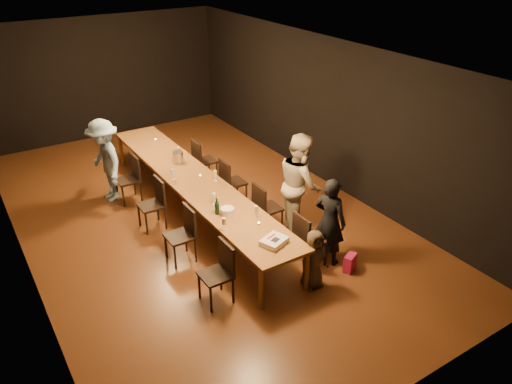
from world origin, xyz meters
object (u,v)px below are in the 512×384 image
man_blue (105,161)px  table (193,181)px  woman_tan (300,184)px  champagne_bottle (217,205)px  chair_left_1 (180,236)px  woman_birthday (330,221)px  birthday_cake (274,241)px  chair_right_0 (310,239)px  chair_left_3 (128,180)px  plate_stack (227,212)px  chair_right_2 (234,182)px  chair_left_2 (151,205)px  chair_left_0 (216,275)px  child (314,259)px  chair_right_1 (268,207)px  chair_right_3 (205,160)px  ice_bucket (178,157)px

man_blue → table: bearing=35.2°
woman_tan → champagne_bottle: size_ratio=5.77×
chair_left_1 → woman_birthday: bearing=-122.8°
birthday_cake → woman_birthday: bearing=-16.7°
chair_right_0 → table: bearing=-160.5°
chair_right_0 → chair_left_3: same height
woman_birthday → plate_stack: bearing=30.6°
chair_right_0 → champagne_bottle: (-1.09, 1.05, 0.44)m
woman_birthday → birthday_cake: (-1.10, -0.06, 0.05)m
chair_right_2 → chair_left_3: same height
plate_stack → champagne_bottle: 0.20m
chair_left_2 → chair_left_3: bearing=0.0°
chair_left_0 → man_blue: 3.91m
chair_left_0 → child: (1.39, -0.48, 0.02)m
chair_right_0 → chair_left_0: 1.70m
chair_left_0 → child: size_ratio=0.97×
chair_left_0 → child: child is taller
woman_tan → woman_birthday: bearing=-166.9°
chair_right_1 → chair_right_2: (0.00, 1.20, 0.00)m
champagne_bottle → woman_tan: bearing=-4.2°
chair_right_2 → man_blue: size_ratio=0.56×
chair_left_0 → man_blue: bearing=4.4°
chair_left_2 → man_blue: (-0.30, 1.48, 0.37)m
man_blue → woman_tan: bearing=37.4°
chair_right_0 → woman_birthday: (0.30, -0.09, 0.28)m
chair_right_0 → chair_right_1: same height
child → plate_stack: child is taller
chair_right_1 → champagne_bottle: bearing=-82.1°
chair_left_0 → plate_stack: chair_left_0 is taller
chair_right_0 → birthday_cake: size_ratio=2.11×
chair_left_3 → woman_tan: woman_tan is taller
chair_right_3 → woman_tan: (0.48, -2.67, 0.45)m
chair_right_1 → woman_birthday: 1.35m
chair_right_1 → woman_birthday: (0.30, -1.29, 0.28)m
plate_stack → man_blue: bearing=109.4°
woman_birthday → chair_left_2: bearing=18.4°
woman_tan → champagne_bottle: 1.57m
chair_right_1 → woman_tan: (0.48, -0.27, 0.45)m
chair_right_2 → ice_bucket: bearing=-137.3°
chair_left_0 → champagne_bottle: size_ratio=2.94×
table → woman_birthday: woman_birthday is taller
chair_right_3 → chair_left_3: 1.70m
chair_right_1 → chair_right_3: same height
table → woman_tan: bearing=-47.8°
table → woman_tan: size_ratio=3.28×
table → plate_stack: size_ratio=27.53×
table → plate_stack: bearing=-94.4°
chair_left_3 → ice_bucket: 1.08m
chair_right_2 → ice_bucket: ice_bucket is taller
chair_right_1 → champagne_bottle: (-1.09, -0.15, 0.44)m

